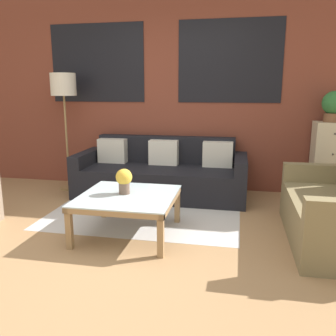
% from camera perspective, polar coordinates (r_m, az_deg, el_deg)
% --- Properties ---
extents(ground_plane, '(16.00, 16.00, 0.00)m').
position_cam_1_polar(ground_plane, '(3.23, -10.37, -14.07)').
color(ground_plane, '#9E754C').
extents(wall_back_brick, '(8.40, 0.09, 2.80)m').
position_cam_1_polar(wall_back_brick, '(5.23, -1.00, 12.26)').
color(wall_back_brick, brown).
rests_on(wall_back_brick, ground_plane).
extents(rug, '(2.21, 1.49, 0.00)m').
position_cam_1_polar(rug, '(4.23, -3.78, -7.24)').
color(rug, '#BCB7B2').
rests_on(rug, ground_plane).
extents(couch_dark, '(2.28, 0.88, 0.78)m').
position_cam_1_polar(couch_dark, '(4.87, -1.05, -1.13)').
color(couch_dark, black).
rests_on(couch_dark, ground_plane).
extents(coffee_table, '(0.93, 0.93, 0.41)m').
position_cam_1_polar(coffee_table, '(3.55, -6.46, -5.22)').
color(coffee_table, silver).
rests_on(coffee_table, ground_plane).
extents(floor_lamp, '(0.35, 0.35, 1.65)m').
position_cam_1_polar(floor_lamp, '(5.27, -16.41, 11.88)').
color(floor_lamp, olive).
rests_on(floor_lamp, ground_plane).
extents(drawer_cabinet, '(0.42, 0.37, 1.02)m').
position_cam_1_polar(drawer_cabinet, '(5.08, 24.35, 0.96)').
color(drawer_cabinet, '#C6B793').
rests_on(drawer_cabinet, ground_plane).
extents(potted_plant, '(0.30, 0.30, 0.39)m').
position_cam_1_polar(potted_plant, '(5.00, 25.10, 9.06)').
color(potted_plant, brown).
rests_on(potted_plant, drawer_cabinet).
extents(flower_vase, '(0.16, 0.16, 0.25)m').
position_cam_1_polar(flower_vase, '(3.54, -7.07, -1.87)').
color(flower_vase, brown).
rests_on(flower_vase, coffee_table).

